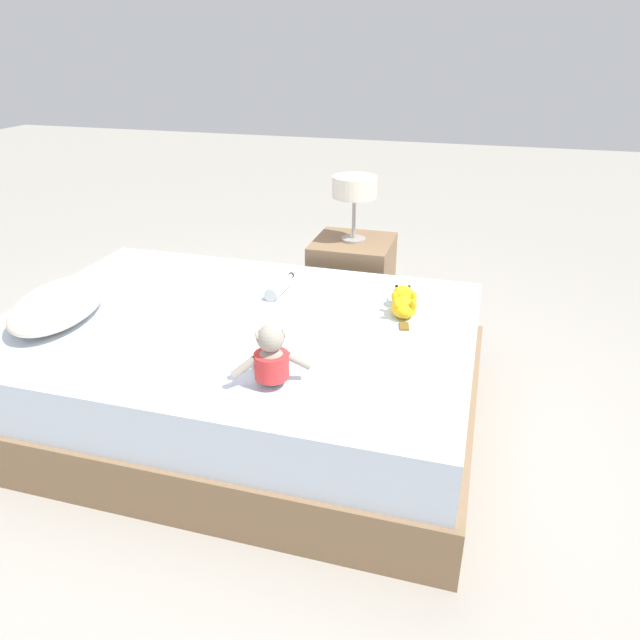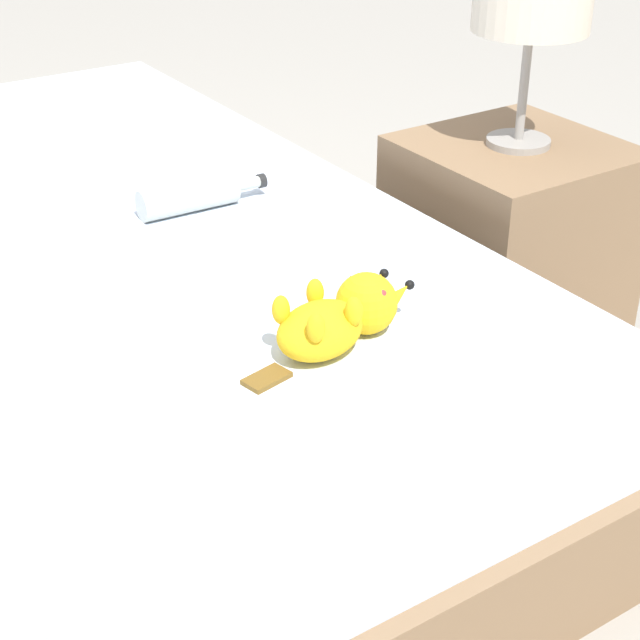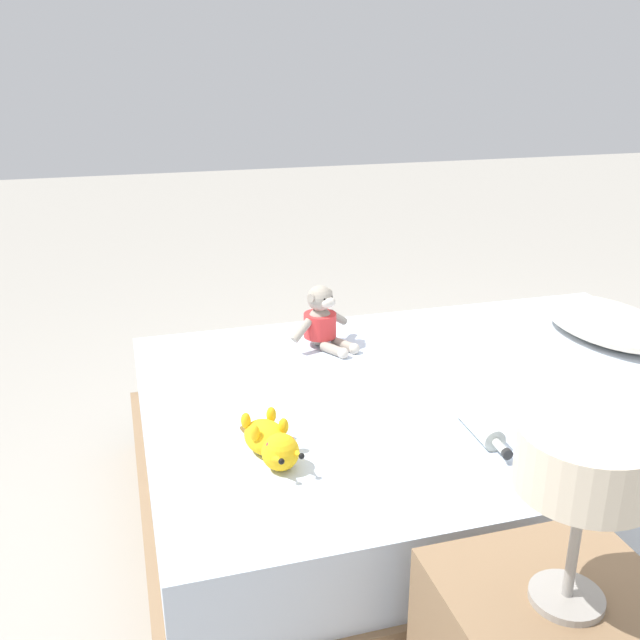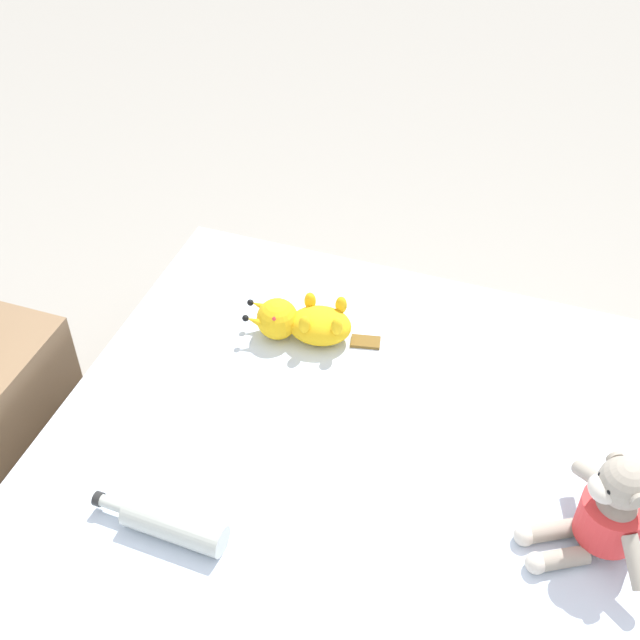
# 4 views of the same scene
# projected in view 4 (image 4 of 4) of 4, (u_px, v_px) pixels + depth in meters

# --- Properties ---
(plush_monkey) EXTENTS (0.25, 0.26, 0.24)m
(plush_monkey) POSITION_uv_depth(u_px,v_px,m) (607.00, 514.00, 1.52)
(plush_monkey) COLOR #9E9384
(plush_monkey) RESTS_ON bed
(plush_yellow_creature) EXTENTS (0.33, 0.14, 0.10)m
(plush_yellow_creature) POSITION_uv_depth(u_px,v_px,m) (302.00, 322.00, 1.97)
(plush_yellow_creature) COLOR yellow
(plush_yellow_creature) RESTS_ON bed
(glass_bottle) EXTENTS (0.28, 0.07, 0.06)m
(glass_bottle) POSITION_uv_depth(u_px,v_px,m) (171.00, 524.00, 1.57)
(glass_bottle) COLOR #B7BCB2
(glass_bottle) RESTS_ON bed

